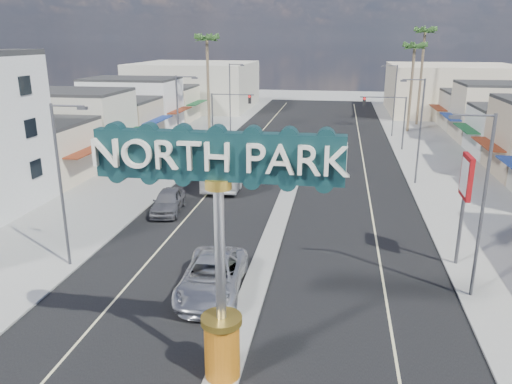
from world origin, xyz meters
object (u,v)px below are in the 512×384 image
(bank_pylon_sign, at_px, (466,183))
(streetlight_r_mid, at_px, (418,126))
(gateway_sign, at_px, (219,231))
(suv_left, at_px, (212,277))
(traffic_signal_right, at_px, (388,112))
(city_bus, at_px, (230,160))
(traffic_signal_left, at_px, (227,108))
(palm_right_mid, at_px, (414,51))
(streetlight_l_mid, at_px, (180,120))
(streetlight_l_far, at_px, (231,94))
(streetlight_r_far, at_px, (393,97))
(streetlight_r_near, at_px, (480,199))
(car_parked_left, at_px, (168,201))
(palm_left_far, at_px, (207,44))
(streetlight_l_near, at_px, (63,179))
(palm_right_far, at_px, (425,36))

(bank_pylon_sign, bearing_deg, streetlight_r_mid, 91.61)
(gateway_sign, relative_size, suv_left, 1.44)
(traffic_signal_right, xyz_separation_m, suv_left, (-11.18, -35.67, -3.39))
(city_bus, bearing_deg, bank_pylon_sign, -46.78)
(traffic_signal_left, xyz_separation_m, palm_right_mid, (22.18, 12.01, 6.33))
(suv_left, bearing_deg, streetlight_l_mid, 107.51)
(traffic_signal_right, height_order, suv_left, traffic_signal_right)
(streetlight_l_far, xyz_separation_m, streetlight_r_far, (20.87, 0.00, 0.00))
(gateway_sign, height_order, streetlight_l_far, gateway_sign)
(streetlight_r_near, height_order, suv_left, streetlight_r_near)
(traffic_signal_left, bearing_deg, bank_pylon_sign, -56.86)
(suv_left, xyz_separation_m, car_parked_left, (-6.15, 11.24, -0.05))
(streetlight_r_mid, relative_size, palm_left_far, 0.69)
(palm_right_mid, xyz_separation_m, suv_left, (-15.00, -47.68, -9.72))
(suv_left, bearing_deg, palm_right_mid, 68.79)
(traffic_signal_right, xyz_separation_m, car_parked_left, (-17.33, -24.43, -3.44))
(streetlight_l_near, relative_size, palm_right_far, 0.64)
(streetlight_r_mid, distance_m, palm_left_far, 31.47)
(streetlight_r_mid, relative_size, car_parked_left, 1.85)
(city_bus, height_order, bank_pylon_sign, bank_pylon_sign)
(streetlight_r_far, relative_size, bank_pylon_sign, 1.46)
(traffic_signal_left, height_order, streetlight_r_mid, streetlight_r_mid)
(gateway_sign, distance_m, streetlight_l_far, 51.10)
(streetlight_l_near, bearing_deg, palm_right_mid, 63.01)
(streetlight_l_mid, distance_m, bank_pylon_sign, 26.68)
(palm_left_far, relative_size, suv_left, 2.06)
(streetlight_r_far, height_order, car_parked_left, streetlight_r_far)
(bank_pylon_sign, bearing_deg, suv_left, -156.27)
(palm_left_far, bearing_deg, gateway_sign, -74.85)
(streetlight_l_mid, xyz_separation_m, city_bus, (4.79, -0.75, -3.35))
(car_parked_left, xyz_separation_m, bank_pylon_sign, (18.78, -5.93, 3.96))
(traffic_signal_right, xyz_separation_m, streetlight_l_near, (-19.62, -33.99, 0.79))
(bank_pylon_sign, bearing_deg, streetlight_l_mid, 143.07)
(traffic_signal_right, bearing_deg, streetlight_l_far, 157.80)
(streetlight_l_near, xyz_separation_m, streetlight_r_far, (20.87, 42.00, 0.00))
(palm_left_far, bearing_deg, traffic_signal_left, -57.57)
(streetlight_l_far, distance_m, car_parked_left, 32.79)
(city_bus, distance_m, bank_pylon_sign, 22.76)
(palm_left_far, height_order, palm_right_mid, palm_left_far)
(streetlight_l_mid, height_order, city_bus, streetlight_l_mid)
(traffic_signal_right, bearing_deg, city_bus, -135.15)
(streetlight_l_near, bearing_deg, streetlight_r_near, 0.00)
(streetlight_l_near, height_order, palm_right_far, palm_right_far)
(streetlight_r_far, distance_m, city_bus, 28.06)
(palm_left_far, relative_size, city_bus, 1.06)
(streetlight_r_far, relative_size, car_parked_left, 1.85)
(streetlight_l_mid, xyz_separation_m, streetlight_l_far, (0.00, 22.00, 0.00))
(traffic_signal_left, relative_size, traffic_signal_right, 1.00)
(streetlight_l_mid, relative_size, bank_pylon_sign, 1.46)
(streetlight_r_far, xyz_separation_m, palm_left_far, (-23.43, -2.00, 6.43))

